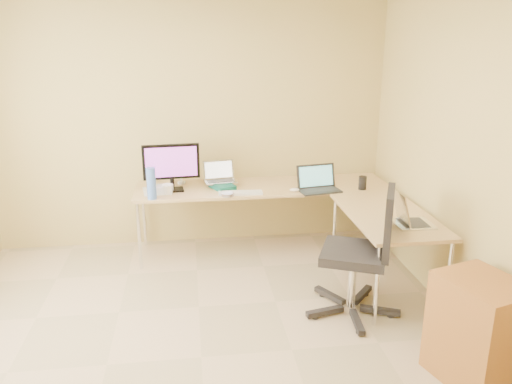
{
  "coord_description": "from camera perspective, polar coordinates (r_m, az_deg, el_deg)",
  "views": [
    {
      "loc": [
        -0.03,
        -3.2,
        2.25
      ],
      "look_at": [
        0.55,
        1.1,
        0.9
      ],
      "focal_mm": 35.61,
      "sensor_mm": 36.0,
      "label": 1
    }
  ],
  "objects": [
    {
      "name": "floor",
      "position": [
        3.91,
        -6.15,
        -17.96
      ],
      "size": [
        4.5,
        4.5,
        0.0
      ],
      "primitive_type": "plane",
      "color": "tan",
      "rests_on": "ground"
    },
    {
      "name": "wall_back",
      "position": [
        5.53,
        -7.32,
        7.27
      ],
      "size": [
        4.5,
        0.0,
        4.5
      ],
      "primitive_type": "plane",
      "rotation": [
        1.57,
        0.0,
        0.0
      ],
      "color": "tan",
      "rests_on": "ground"
    },
    {
      "name": "wall_right",
      "position": [
        3.96,
        25.19,
        1.72
      ],
      "size": [
        0.0,
        4.5,
        4.5
      ],
      "primitive_type": "plane",
      "rotation": [
        1.57,
        0.0,
        -1.57
      ],
      "color": "tan",
      "rests_on": "ground"
    },
    {
      "name": "desk_main",
      "position": [
        5.44,
        0.78,
        -2.98
      ],
      "size": [
        2.65,
        0.7,
        0.73
      ],
      "primitive_type": "cube",
      "color": "tan",
      "rests_on": "ground"
    },
    {
      "name": "desk_return",
      "position": [
        4.79,
        14.28,
        -6.46
      ],
      "size": [
        0.7,
        1.3,
        0.73
      ],
      "primitive_type": "cube",
      "color": "tan",
      "rests_on": "ground"
    },
    {
      "name": "monitor",
      "position": [
        5.16,
        -9.48,
        2.73
      ],
      "size": [
        0.58,
        0.23,
        0.48
      ],
      "primitive_type": "cube",
      "rotation": [
        0.0,
        0.0,
        0.08
      ],
      "color": "black",
      "rests_on": "desk_main"
    },
    {
      "name": "book_stack",
      "position": [
        5.24,
        -3.81,
        0.65
      ],
      "size": [
        0.28,
        0.32,
        0.04
      ],
      "primitive_type": "cube",
      "rotation": [
        0.0,
        0.0,
        0.43
      ],
      "color": "#0F5749",
      "rests_on": "desk_main"
    },
    {
      "name": "laptop_center",
      "position": [
        5.29,
        -4.06,
        2.25
      ],
      "size": [
        0.36,
        0.29,
        0.21
      ],
      "primitive_type": "cube",
      "rotation": [
        0.0,
        0.0,
        0.14
      ],
      "color": "#ADADAD",
      "rests_on": "desk_main"
    },
    {
      "name": "laptop_black",
      "position": [
        5.15,
        7.16,
        1.48
      ],
      "size": [
        0.45,
        0.36,
        0.26
      ],
      "primitive_type": "cube",
      "rotation": [
        0.0,
        0.0,
        0.16
      ],
      "color": "black",
      "rests_on": "desk_main"
    },
    {
      "name": "keyboard",
      "position": [
        5.05,
        -1.74,
        -0.09
      ],
      "size": [
        0.44,
        0.14,
        0.02
      ],
      "primitive_type": "cube",
      "rotation": [
        0.0,
        0.0,
        -0.04
      ],
      "color": "silver",
      "rests_on": "desk_main"
    },
    {
      "name": "mouse",
      "position": [
        5.14,
        4.34,
        0.24
      ],
      "size": [
        0.11,
        0.1,
        0.04
      ],
      "primitive_type": "ellipsoid",
      "rotation": [
        0.0,
        0.0,
        0.42
      ],
      "color": "white",
      "rests_on": "desk_main"
    },
    {
      "name": "mug",
      "position": [
        5.1,
        -9.9,
        0.31
      ],
      "size": [
        0.12,
        0.12,
        0.1
      ],
      "primitive_type": "imported",
      "rotation": [
        0.0,
        0.0,
        -0.06
      ],
      "color": "white",
      "rests_on": "desk_main"
    },
    {
      "name": "cd_stack",
      "position": [
        4.99,
        -3.22,
        -0.26
      ],
      "size": [
        0.16,
        0.16,
        0.03
      ],
      "primitive_type": "cylinder",
      "rotation": [
        0.0,
        0.0,
        0.3
      ],
      "color": "#A19FC0",
      "rests_on": "desk_main"
    },
    {
      "name": "water_bottle",
      "position": [
        4.95,
        -11.68,
        0.95
      ],
      "size": [
        0.12,
        0.12,
        0.31
      ],
      "primitive_type": "cylinder",
      "rotation": [
        0.0,
        0.0,
        -0.43
      ],
      "color": "#4C76D5",
      "rests_on": "desk_main"
    },
    {
      "name": "papers",
      "position": [
        5.24,
        -11.32,
        0.12
      ],
      "size": [
        0.26,
        0.34,
        0.01
      ],
      "primitive_type": "cube",
      "rotation": [
        0.0,
        0.0,
        0.14
      ],
      "color": "silver",
      "rests_on": "desk_main"
    },
    {
      "name": "white_box",
      "position": [
        5.16,
        -10.47,
        0.3
      ],
      "size": [
        0.22,
        0.17,
        0.07
      ],
      "primitive_type": "cube",
      "rotation": [
        0.0,
        0.0,
        -0.1
      ],
      "color": "silver",
      "rests_on": "desk_main"
    },
    {
      "name": "desk_fan",
      "position": [
        5.43,
        -8.4,
        2.18
      ],
      "size": [
        0.23,
        0.23,
        0.24
      ],
      "primitive_type": "cylinder",
      "rotation": [
        0.0,
        0.0,
        0.24
      ],
      "color": "white",
      "rests_on": "desk_main"
    },
    {
      "name": "black_cup",
      "position": [
        5.29,
        11.87,
        1.01
      ],
      "size": [
        0.09,
        0.09,
        0.14
      ],
      "primitive_type": "cylinder",
      "rotation": [
        0.0,
        0.0,
        -0.1
      ],
      "color": "black",
      "rests_on": "desk_main"
    },
    {
      "name": "laptop_return",
      "position": [
        4.4,
        17.34,
        -2.07
      ],
      "size": [
        0.36,
        0.29,
        0.24
      ],
      "primitive_type": "cube",
      "rotation": [
        0.0,
        0.0,
        1.55
      ],
      "color": "silver",
      "rests_on": "desk_return"
    },
    {
      "name": "office_chair",
      "position": [
        4.28,
        10.91,
        -7.2
      ],
      "size": [
        0.87,
        0.87,
        1.11
      ],
      "primitive_type": "cube",
      "rotation": [
        0.0,
        0.0,
        -0.41
      ],
      "color": "black",
      "rests_on": "ground"
    },
    {
      "name": "cabinet",
      "position": [
        3.79,
        23.67,
        -14.23
      ],
      "size": [
        0.58,
        0.65,
        0.75
      ],
      "primitive_type": "cube",
      "rotation": [
        0.0,
        0.0,
        0.29
      ],
      "color": "#9D6645",
      "rests_on": "ground"
    }
  ]
}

